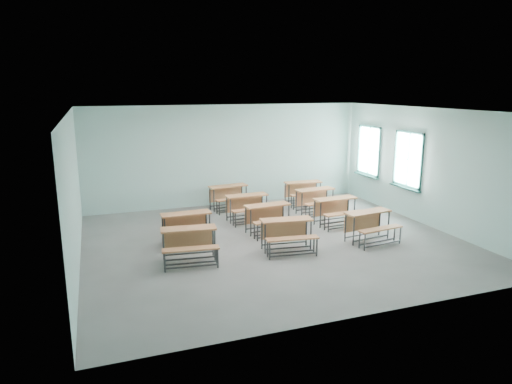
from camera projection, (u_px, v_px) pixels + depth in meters
room at (277, 178)px, 10.99m from camera, size 9.04×8.04×3.24m
desk_unit_r0c0 at (189, 240)px, 9.85m from camera, size 1.28×0.94×0.75m
desk_unit_r0c1 at (288, 230)px, 10.51m from camera, size 1.29×0.94×0.75m
desk_unit_r0c2 at (370, 222)px, 11.18m from camera, size 1.29×0.95×0.75m
desk_unit_r1c0 at (187, 224)px, 11.03m from camera, size 1.21×0.83×0.75m
desk_unit_r1c1 at (269, 214)px, 11.83m from camera, size 1.26×0.90×0.75m
desk_unit_r1c2 at (337, 207)px, 12.52m from camera, size 1.24×0.87×0.75m
desk_unit_r2c1 at (248, 204)px, 12.90m from camera, size 1.23×0.85×0.75m
desk_unit_r2c2 at (317, 198)px, 13.65m from camera, size 1.28×0.93×0.75m
desk_unit_r3c1 at (230, 194)px, 14.12m from camera, size 1.29×0.96×0.75m
desk_unit_r3c2 at (304, 190)px, 14.68m from camera, size 1.23×0.86×0.75m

